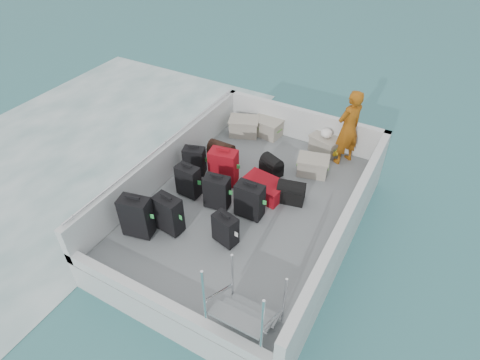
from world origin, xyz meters
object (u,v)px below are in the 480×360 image
object	(u,v)px
suitcase_8	(264,188)
crate_3	(313,166)
suitcase_5	(223,167)
passenger	(348,128)
suitcase_0	(137,217)
suitcase_6	(225,230)
crate_2	(325,145)
suitcase_7	(250,201)
suitcase_1	(188,181)
suitcase_4	(217,193)
crate_1	(267,128)
suitcase_2	(195,161)
crate_0	(244,127)
suitcase_3	(169,215)

from	to	relation	value
suitcase_8	crate_3	distance (m)	1.15
suitcase_5	passenger	bearing A→B (deg)	34.45
suitcase_8	crate_3	xyz separation A→B (m)	(0.55, 1.00, 0.02)
suitcase_0	suitcase_5	world-z (taller)	suitcase_0
suitcase_6	crate_2	world-z (taller)	suitcase_6
suitcase_0	passenger	size ratio (longest dim) A/B	0.47
crate_2	crate_3	world-z (taller)	crate_3
suitcase_7	crate_2	size ratio (longest dim) A/B	1.19
suitcase_0	suitcase_1	size ratio (longest dim) A/B	1.19
suitcase_5	suitcase_6	bearing A→B (deg)	-68.40
suitcase_4	crate_1	xyz separation A→B (m)	(-0.26, 2.51, -0.14)
suitcase_1	suitcase_8	distance (m)	1.36
suitcase_4	passenger	size ratio (longest dim) A/B	0.41
suitcase_8	crate_1	world-z (taller)	crate_1
suitcase_2	suitcase_6	size ratio (longest dim) A/B	1.06
crate_0	passenger	bearing A→B (deg)	2.73
suitcase_3	suitcase_5	bearing A→B (deg)	90.81
suitcase_1	passenger	xyz separation A→B (m)	(2.11, 2.36, 0.47)
suitcase_5	crate_3	xyz separation A→B (m)	(1.36, 1.05, -0.18)
crate_1	crate_3	size ratio (longest dim) A/B	1.06
suitcase_5	suitcase_6	xyz separation A→B (m)	(0.80, -1.28, -0.07)
suitcase_1	crate_2	distance (m)	3.01
crate_1	crate_2	distance (m)	1.32
suitcase_3	suitcase_1	bearing A→B (deg)	110.53
crate_3	passenger	xyz separation A→B (m)	(0.39, 0.69, 0.61)
crate_2	suitcase_7	bearing A→B (deg)	-100.85
suitcase_2	suitcase_7	world-z (taller)	suitcase_7
suitcase_5	suitcase_6	world-z (taller)	suitcase_5
suitcase_1	suitcase_8	bearing A→B (deg)	31.64
suitcase_5	crate_1	xyz separation A→B (m)	(-0.01, 1.87, -0.17)
suitcase_5	suitcase_8	world-z (taller)	suitcase_5
suitcase_0	crate_3	size ratio (longest dim) A/B	1.33
suitcase_4	suitcase_8	world-z (taller)	suitcase_4
suitcase_4	suitcase_5	world-z (taller)	suitcase_5
suitcase_6	suitcase_7	bearing A→B (deg)	100.25
suitcase_2	suitcase_8	size ratio (longest dim) A/B	0.76
suitcase_4	suitcase_7	size ratio (longest dim) A/B	0.97
suitcase_7	passenger	world-z (taller)	passenger
suitcase_5	crate_3	size ratio (longest dim) A/B	1.25
suitcase_5	suitcase_6	distance (m)	1.52
suitcase_2	suitcase_7	bearing A→B (deg)	-36.97
suitcase_3	suitcase_6	bearing A→B (deg)	18.65
suitcase_6	crate_1	size ratio (longest dim) A/B	0.93
passenger	suitcase_6	bearing A→B (deg)	14.00
crate_0	passenger	world-z (taller)	passenger
suitcase_4	suitcase_8	xyz separation A→B (m)	(0.56, 0.69, -0.17)
suitcase_2	crate_3	distance (m)	2.27
suitcase_8	suitcase_4	bearing A→B (deg)	148.36
crate_1	crate_2	xyz separation A→B (m)	(1.32, 0.00, -0.01)
suitcase_0	suitcase_3	xyz separation A→B (m)	(0.39, 0.32, -0.03)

